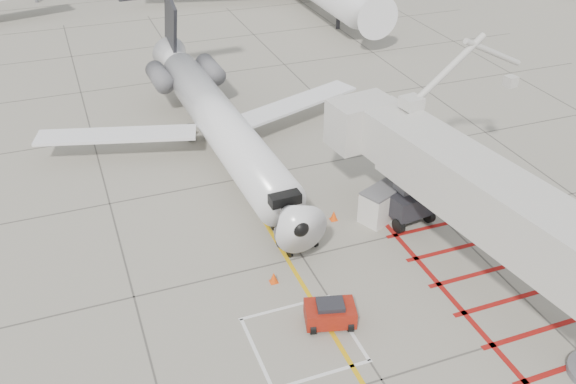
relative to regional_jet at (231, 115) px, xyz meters
name	(u,v)px	position (x,y,z in m)	size (l,w,h in m)	color
ground_plane	(338,311)	(0.75, -13.05, -3.56)	(260.00, 260.00, 0.00)	gray
regional_jet	(231,115)	(0.00, 0.00, 0.00)	(21.57, 27.20, 7.13)	white
jet_bridge	(494,215)	(7.63, -13.53, 0.08)	(8.63, 18.22, 7.29)	beige
pushback_tug	(330,313)	(0.13, -13.60, -2.96)	(2.07, 1.29, 1.21)	maroon
baggage_cart	(297,237)	(0.80, -8.18, -2.97)	(1.90, 1.20, 1.20)	#5B5A5F
ground_power_unit	(381,204)	(5.74, -7.42, -2.69)	(2.21, 1.29, 1.75)	silver
cone_nose	(274,277)	(-1.15, -10.27, -3.30)	(0.38, 0.38, 0.53)	#E7470C
cone_side	(334,215)	(3.41, -6.69, -3.30)	(0.39, 0.39, 0.54)	#F24B0C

